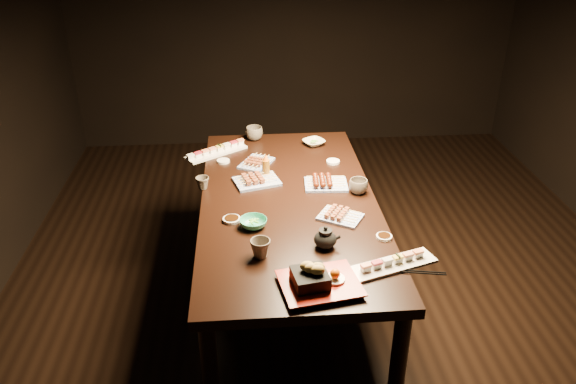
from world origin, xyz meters
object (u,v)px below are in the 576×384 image
object	(u,v)px
yakitori_plate_right	(340,214)
edamame_bowl_cream	(314,142)
yakitori_plate_left	(256,160)
tempura_tray	(320,276)
teacup_mid_right	(358,186)
sushi_platter_far	(216,150)
teacup_near_left	(260,248)
yakitori_plate_center	(257,178)
sushi_platter_near	(392,262)
teacup_far_left	(203,183)
edamame_bowl_green	(253,223)
teacup_far_right	(254,133)
teapot	(325,237)
condiment_bottle	(266,165)
dining_table	(289,260)

from	to	relation	value
yakitori_plate_right	edamame_bowl_cream	world-z (taller)	yakitori_plate_right
yakitori_plate_left	tempura_tray	xyz separation A→B (m)	(0.22, -1.18, 0.03)
yakitori_plate_left	teacup_mid_right	distance (m)	0.66
sushi_platter_far	tempura_tray	size ratio (longest dim) A/B	1.25
yakitori_plate_right	edamame_bowl_cream	xyz separation A→B (m)	(-0.02, 0.90, -0.01)
yakitori_plate_right	edamame_bowl_cream	size ratio (longest dim) A/B	1.54
teacup_mid_right	teacup_near_left	bearing A→B (deg)	-134.57
yakitori_plate_center	sushi_platter_near	bearing A→B (deg)	-72.19
yakitori_plate_center	teacup_far_left	size ratio (longest dim) A/B	3.32
yakitori_plate_center	edamame_bowl_green	xyz separation A→B (m)	(-0.03, -0.46, -0.01)
teacup_far_right	teapot	xyz separation A→B (m)	(0.28, -1.26, 0.01)
teapot	condiment_bottle	size ratio (longest dim) A/B	0.91
dining_table	edamame_bowl_green	distance (m)	0.50
yakitori_plate_left	edamame_bowl_cream	world-z (taller)	yakitori_plate_left
edamame_bowl_cream	condiment_bottle	xyz separation A→B (m)	(-0.32, -0.42, 0.05)
teapot	condiment_bottle	world-z (taller)	condiment_bottle
edamame_bowl_cream	tempura_tray	bearing A→B (deg)	-96.06
teacup_near_left	yakitori_plate_left	bearing A→B (deg)	89.31
sushi_platter_near	teacup_near_left	size ratio (longest dim) A/B	4.41
dining_table	edamame_bowl_green	size ratio (longest dim) A/B	13.80
teacup_mid_right	teacup_far_right	xyz separation A→B (m)	(-0.53, 0.77, 0.00)
dining_table	teapot	size ratio (longest dim) A/B	14.94
sushi_platter_far	teacup_mid_right	world-z (taller)	teacup_mid_right
edamame_bowl_cream	teacup_far_left	world-z (taller)	teacup_far_left
edamame_bowl_cream	teapot	world-z (taller)	teapot
teacup_far_left	teapot	world-z (taller)	teapot
sushi_platter_near	sushi_platter_far	distance (m)	1.46
edamame_bowl_green	teacup_mid_right	bearing A→B (deg)	27.73
dining_table	teacup_near_left	xyz separation A→B (m)	(-0.16, -0.50, 0.42)
sushi_platter_far	teacup_far_right	xyz separation A→B (m)	(0.24, 0.20, 0.02)
edamame_bowl_cream	yakitori_plate_center	bearing A→B (deg)	-127.20
edamame_bowl_cream	tempura_tray	distance (m)	1.44
sushi_platter_near	condiment_bottle	world-z (taller)	condiment_bottle
yakitori_plate_right	edamame_bowl_cream	distance (m)	0.91
yakitori_plate_right	teacup_near_left	bearing A→B (deg)	-112.66
yakitori_plate_center	teapot	xyz separation A→B (m)	(0.28, -0.65, 0.02)
teacup_mid_right	sushi_platter_far	bearing A→B (deg)	143.19
teacup_far_left	tempura_tray	bearing A→B (deg)	-60.27
teacup_mid_right	teapot	bearing A→B (deg)	-116.57
teacup_near_left	teacup_far_left	world-z (taller)	teacup_near_left
sushi_platter_far	yakitori_plate_center	distance (m)	0.47
tempura_tray	teapot	distance (m)	0.30
yakitori_plate_left	teacup_mid_right	xyz separation A→B (m)	(0.52, -0.40, 0.01)
dining_table	tempura_tray	distance (m)	0.85
teacup_near_left	sushi_platter_near	bearing A→B (deg)	-12.16
yakitori_plate_center	edamame_bowl_green	size ratio (longest dim) A/B	1.82
edamame_bowl_green	teacup_near_left	size ratio (longest dim) A/B	1.46
teacup_far_right	edamame_bowl_cream	bearing A→B (deg)	-17.34
sushi_platter_near	yakitori_plate_left	distance (m)	1.19
yakitori_plate_right	dining_table	bearing A→B (deg)	170.14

